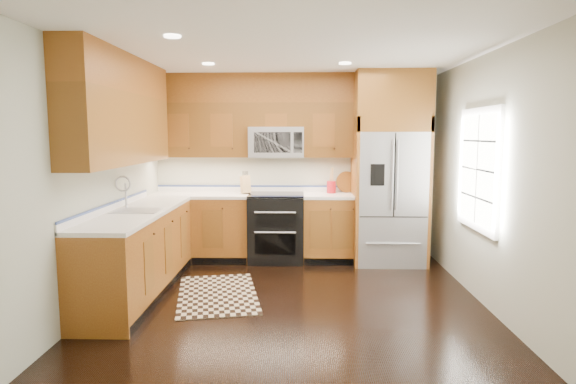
{
  "coord_description": "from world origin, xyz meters",
  "views": [
    {
      "loc": [
        0.08,
        -4.95,
        1.77
      ],
      "look_at": [
        -0.06,
        0.6,
        1.1
      ],
      "focal_mm": 30.0,
      "sensor_mm": 36.0,
      "label": 1
    }
  ],
  "objects_px": {
    "rug": "(218,294)",
    "utensil_crock": "(331,184)",
    "range": "(276,228)",
    "refrigerator": "(389,169)",
    "knife_block": "(245,184)"
  },
  "relations": [
    {
      "from": "rug",
      "to": "utensil_crock",
      "type": "height_order",
      "value": "utensil_crock"
    },
    {
      "from": "range",
      "to": "refrigerator",
      "type": "distance_m",
      "value": 1.76
    },
    {
      "from": "range",
      "to": "refrigerator",
      "type": "xyz_separation_m",
      "value": [
        1.55,
        -0.04,
        0.83
      ]
    },
    {
      "from": "rug",
      "to": "utensil_crock",
      "type": "bearing_deg",
      "value": 39.13
    },
    {
      "from": "knife_block",
      "to": "refrigerator",
      "type": "bearing_deg",
      "value": -3.93
    },
    {
      "from": "knife_block",
      "to": "utensil_crock",
      "type": "xyz_separation_m",
      "value": [
        1.21,
        0.07,
        -0.0
      ]
    },
    {
      "from": "rug",
      "to": "knife_block",
      "type": "xyz_separation_m",
      "value": [
        0.14,
        1.57,
        1.06
      ]
    },
    {
      "from": "refrigerator",
      "to": "utensil_crock",
      "type": "distance_m",
      "value": 0.84
    },
    {
      "from": "range",
      "to": "utensil_crock",
      "type": "xyz_separation_m",
      "value": [
        0.77,
        0.17,
        0.6
      ]
    },
    {
      "from": "knife_block",
      "to": "utensil_crock",
      "type": "distance_m",
      "value": 1.22
    },
    {
      "from": "range",
      "to": "knife_block",
      "type": "xyz_separation_m",
      "value": [
        -0.44,
        0.1,
        0.6
      ]
    },
    {
      "from": "refrigerator",
      "to": "rug",
      "type": "relative_size",
      "value": 1.84
    },
    {
      "from": "refrigerator",
      "to": "knife_block",
      "type": "bearing_deg",
      "value": 176.07
    },
    {
      "from": "range",
      "to": "rug",
      "type": "relative_size",
      "value": 0.67
    },
    {
      "from": "refrigerator",
      "to": "range",
      "type": "bearing_deg",
      "value": 178.6
    }
  ]
}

